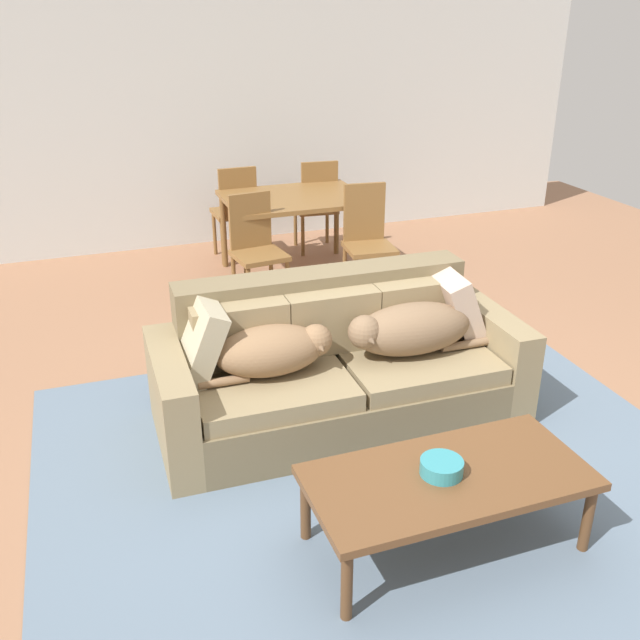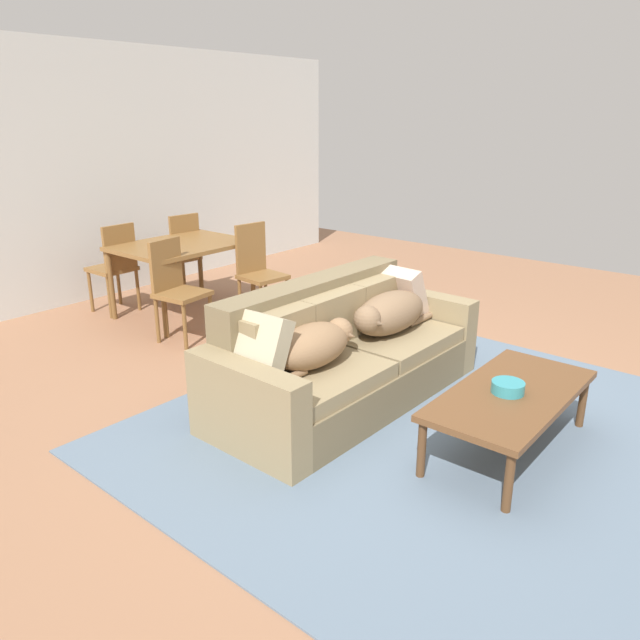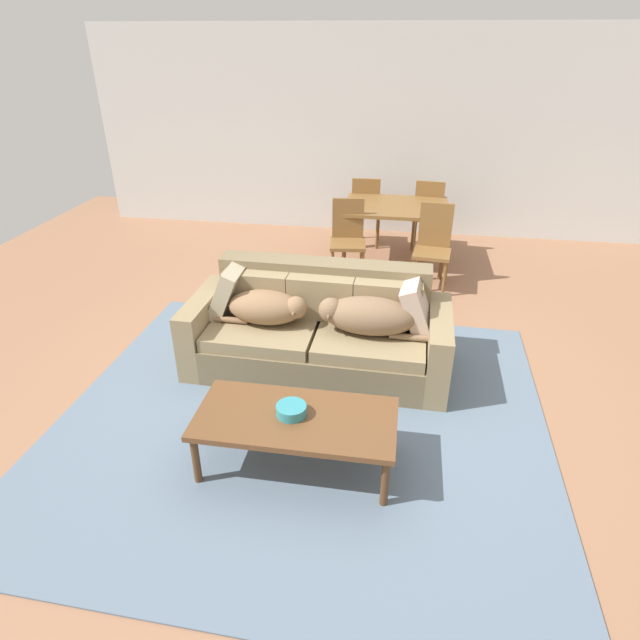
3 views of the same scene
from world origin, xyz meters
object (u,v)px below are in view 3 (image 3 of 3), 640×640
throw_pillow_by_left_arm (228,290)px  dining_chair_far_left (366,208)px  dog_on_right_cushion (366,316)px  dining_chair_near_right (433,244)px  dining_chair_far_right (428,212)px  coffee_table (296,421)px  dog_on_left_cushion (268,307)px  dining_chair_near_left (348,236)px  dining_table (396,211)px  throw_pillow_by_right_arm (418,306)px  bowl_on_coffee_table (291,410)px  couch (319,331)px

throw_pillow_by_left_arm → dining_chair_far_left: dining_chair_far_left is taller
dog_on_right_cushion → dining_chair_near_right: size_ratio=0.97×
dining_chair_far_right → coffee_table: bearing=83.8°
dog_on_left_cushion → dining_chair_far_left: bearing=81.3°
dining_chair_near_right → dining_chair_near_left: bearing=-178.3°
dog_on_right_cushion → dining_chair_far_left: dining_chair_far_left is taller
dog_on_left_cushion → dining_table: (0.95, 2.54, 0.11)m
dining_chair_far_left → dining_chair_far_right: bearing=177.2°
throw_pillow_by_right_arm → dining_chair_far_right: dining_chair_far_right is taller
throw_pillow_by_left_arm → dining_chair_near_right: 2.51m
dog_on_left_cushion → throw_pillow_by_right_arm: throw_pillow_by_right_arm is taller
dining_chair_far_right → bowl_on_coffee_table: bearing=83.4°
dog_on_right_cushion → dog_on_left_cushion: bearing=178.6°
dining_table → dining_chair_far_right: (0.41, 0.55, -0.17)m
dog_on_left_cushion → throw_pillow_by_left_arm: throw_pillow_by_left_arm is taller
coffee_table → throw_pillow_by_left_arm: bearing=123.2°
bowl_on_coffee_table → dining_chair_far_left: dining_chair_far_left is taller
dog_on_left_cushion → bowl_on_coffee_table: dog_on_left_cushion is taller
throw_pillow_by_right_arm → dining_chair_near_right: dining_chair_near_right is taller
throw_pillow_by_left_arm → throw_pillow_by_right_arm: size_ratio=1.05×
couch → bowl_on_coffee_table: (0.03, -1.24, 0.11)m
dog_on_right_cushion → dining_chair_far_right: 3.17m
couch → dining_chair_near_right: (0.98, 1.82, 0.18)m
dog_on_left_cushion → dining_chair_near_right: bearing=55.0°
coffee_table → dining_chair_near_left: size_ratio=1.40×
couch → throw_pillow_by_right_arm: couch is taller
throw_pillow_by_right_arm → dining_table: bearing=96.3°
throw_pillow_by_left_arm → dining_chair_far_left: bearing=72.4°
throw_pillow_by_right_arm → coffee_table: throw_pillow_by_right_arm is taller
coffee_table → dining_chair_far_right: size_ratio=1.38×
dog_on_left_cushion → dining_table: bearing=70.6°
bowl_on_coffee_table → throw_pillow_by_left_arm: bearing=122.6°
dog_on_left_cushion → dining_table: size_ratio=0.63×
dog_on_right_cushion → dining_chair_far_left: (-0.27, 3.15, -0.06)m
coffee_table → dining_chair_near_left: bearing=90.6°
dining_table → dining_chair_near_left: 0.77m
dining_chair_near_right → throw_pillow_by_right_arm: bearing=-89.3°
coffee_table → dining_table: bearing=82.6°
throw_pillow_by_left_arm → coffee_table: size_ratio=0.34×
dog_on_left_cushion → dog_on_right_cushion: size_ratio=0.86×
coffee_table → dining_chair_near_right: (0.93, 3.07, 0.14)m
coffee_table → bowl_on_coffee_table: (-0.03, 0.01, 0.08)m
throw_pillow_by_right_arm → dining_chair_near_left: (-0.79, 1.87, -0.10)m
dining_table → throw_pillow_by_right_arm: bearing=-83.7°
throw_pillow_by_left_arm → dining_chair_near_right: bearing=44.5°
dining_chair_near_right → dining_chair_far_right: size_ratio=1.01×
dining_chair_near_left → dining_chair_far_right: size_ratio=0.99×
dog_on_right_cushion → dining_chair_far_right: dining_chair_far_right is taller
couch → dining_chair_near_left: dining_chair_near_left is taller
coffee_table → dining_chair_far_right: dining_chair_far_right is taller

